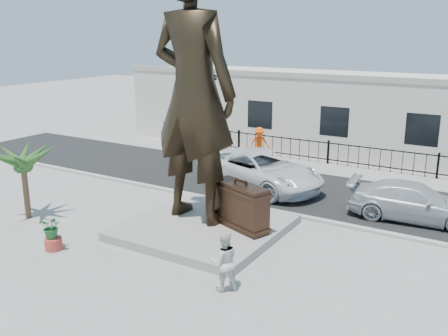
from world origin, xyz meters
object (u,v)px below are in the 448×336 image
at_px(tourist, 224,261).
at_px(suitcase, 240,206).
at_px(car_white, 260,170).
at_px(statue, 194,93).

bearing_deg(tourist, suitcase, -109.78).
distance_m(suitcase, car_white, 5.62).
distance_m(tourist, car_white, 9.44).
bearing_deg(statue, tourist, 137.19).
relative_size(statue, car_white, 1.48).
bearing_deg(statue, suitcase, -177.41).
bearing_deg(car_white, statue, -164.27).
bearing_deg(suitcase, tourist, -46.63).
bearing_deg(statue, car_white, -85.72).
distance_m(statue, car_white, 6.58).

